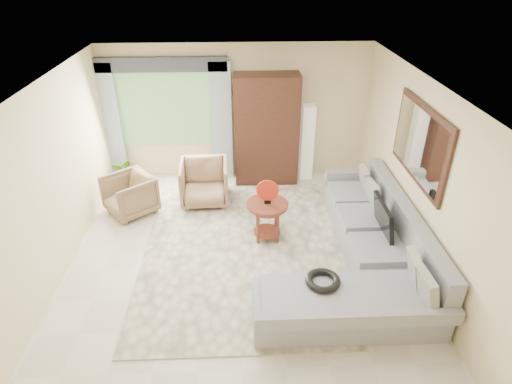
{
  "coord_description": "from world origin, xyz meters",
  "views": [
    {
      "loc": [
        0.02,
        -4.88,
        4.03
      ],
      "look_at": [
        0.25,
        0.35,
        1.05
      ],
      "focal_mm": 30.0,
      "sensor_mm": 36.0,
      "label": 1
    }
  ],
  "objects_px": {
    "armchair_left": "(130,195)",
    "floor_lamp": "(307,143)",
    "potted_plant": "(126,171)",
    "sectional_sofa": "(367,256)",
    "armchair_right": "(204,183)",
    "coffee_table": "(267,220)",
    "armoire": "(266,130)",
    "tv_screen": "(383,217)"
  },
  "relations": [
    {
      "from": "armchair_left",
      "to": "floor_lamp",
      "type": "bearing_deg",
      "value": 71.27
    },
    {
      "from": "potted_plant",
      "to": "floor_lamp",
      "type": "bearing_deg",
      "value": 2.2
    },
    {
      "from": "sectional_sofa",
      "to": "armchair_right",
      "type": "relative_size",
      "value": 4.03
    },
    {
      "from": "armchair_right",
      "to": "armchair_left",
      "type": "bearing_deg",
      "value": -168.62
    },
    {
      "from": "coffee_table",
      "to": "potted_plant",
      "type": "relative_size",
      "value": 1.21
    },
    {
      "from": "sectional_sofa",
      "to": "floor_lamp",
      "type": "height_order",
      "value": "floor_lamp"
    },
    {
      "from": "sectional_sofa",
      "to": "armoire",
      "type": "relative_size",
      "value": 1.65
    },
    {
      "from": "coffee_table",
      "to": "floor_lamp",
      "type": "relative_size",
      "value": 0.43
    },
    {
      "from": "armchair_right",
      "to": "floor_lamp",
      "type": "distance_m",
      "value": 2.18
    },
    {
      "from": "armchair_left",
      "to": "coffee_table",
      "type": "bearing_deg",
      "value": 29.98
    },
    {
      "from": "tv_screen",
      "to": "armchair_right",
      "type": "xyz_separation_m",
      "value": [
        -2.66,
        1.76,
        -0.33
      ]
    },
    {
      "from": "armchair_left",
      "to": "armchair_right",
      "type": "xyz_separation_m",
      "value": [
        1.27,
        0.31,
        0.04
      ]
    },
    {
      "from": "coffee_table",
      "to": "armchair_left",
      "type": "bearing_deg",
      "value": 159.15
    },
    {
      "from": "armchair_left",
      "to": "armchair_right",
      "type": "bearing_deg",
      "value": 64.52
    },
    {
      "from": "coffee_table",
      "to": "armchair_right",
      "type": "distance_m",
      "value": 1.59
    },
    {
      "from": "potted_plant",
      "to": "floor_lamp",
      "type": "relative_size",
      "value": 0.36
    },
    {
      "from": "tv_screen",
      "to": "armchair_left",
      "type": "bearing_deg",
      "value": 159.67
    },
    {
      "from": "potted_plant",
      "to": "floor_lamp",
      "type": "distance_m",
      "value": 3.57
    },
    {
      "from": "coffee_table",
      "to": "armchair_right",
      "type": "relative_size",
      "value": 0.76
    },
    {
      "from": "potted_plant",
      "to": "armoire",
      "type": "bearing_deg",
      "value": 1.59
    },
    {
      "from": "armchair_left",
      "to": "armoire",
      "type": "bearing_deg",
      "value": 76.05
    },
    {
      "from": "armoire",
      "to": "armchair_right",
      "type": "bearing_deg",
      "value": -144.27
    },
    {
      "from": "sectional_sofa",
      "to": "armchair_right",
      "type": "xyz_separation_m",
      "value": [
        -2.39,
        2.06,
        0.11
      ]
    },
    {
      "from": "armchair_right",
      "to": "potted_plant",
      "type": "xyz_separation_m",
      "value": [
        -1.57,
        0.76,
        -0.12
      ]
    },
    {
      "from": "armchair_right",
      "to": "potted_plant",
      "type": "distance_m",
      "value": 1.75
    },
    {
      "from": "tv_screen",
      "to": "armoire",
      "type": "height_order",
      "value": "armoire"
    },
    {
      "from": "sectional_sofa",
      "to": "armchair_right",
      "type": "height_order",
      "value": "sectional_sofa"
    },
    {
      "from": "armchair_left",
      "to": "sectional_sofa",
      "type": "bearing_deg",
      "value": 25.22
    },
    {
      "from": "tv_screen",
      "to": "potted_plant",
      "type": "relative_size",
      "value": 1.38
    },
    {
      "from": "tv_screen",
      "to": "floor_lamp",
      "type": "distance_m",
      "value": 2.75
    },
    {
      "from": "coffee_table",
      "to": "armchair_left",
      "type": "distance_m",
      "value": 2.48
    },
    {
      "from": "coffee_table",
      "to": "armoire",
      "type": "bearing_deg",
      "value": 86.9
    },
    {
      "from": "coffee_table",
      "to": "armchair_left",
      "type": "relative_size",
      "value": 0.85
    },
    {
      "from": "armchair_left",
      "to": "armoire",
      "type": "height_order",
      "value": "armoire"
    },
    {
      "from": "sectional_sofa",
      "to": "armoire",
      "type": "distance_m",
      "value": 3.24
    },
    {
      "from": "potted_plant",
      "to": "coffee_table",
      "type": "bearing_deg",
      "value": -36.64
    },
    {
      "from": "tv_screen",
      "to": "coffee_table",
      "type": "bearing_deg",
      "value": 160.43
    },
    {
      "from": "armchair_right",
      "to": "armoire",
      "type": "height_order",
      "value": "armoire"
    },
    {
      "from": "sectional_sofa",
      "to": "tv_screen",
      "type": "height_order",
      "value": "tv_screen"
    },
    {
      "from": "coffee_table",
      "to": "armchair_right",
      "type": "height_order",
      "value": "armchair_right"
    },
    {
      "from": "coffee_table",
      "to": "armchair_left",
      "type": "height_order",
      "value": "armchair_left"
    },
    {
      "from": "armchair_right",
      "to": "floor_lamp",
      "type": "xyz_separation_m",
      "value": [
        1.96,
        0.89,
        0.36
      ]
    }
  ]
}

